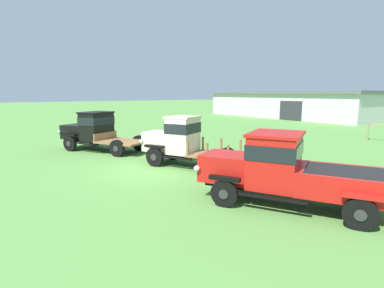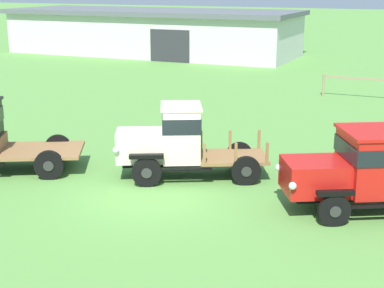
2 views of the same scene
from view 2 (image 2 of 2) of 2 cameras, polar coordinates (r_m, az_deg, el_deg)
ground_plane at (r=16.97m, az=-4.31°, el=-4.80°), size 240.00×240.00×0.00m
farm_shed at (r=49.56m, az=-3.83°, el=10.81°), size 24.05×8.77×3.63m
vintage_truck_second_in_line at (r=17.92m, az=-1.60°, el=0.36°), size 4.81×3.40×2.29m
vintage_truck_midrow_center at (r=16.23m, az=17.97°, el=-2.37°), size 5.62×4.15×2.17m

